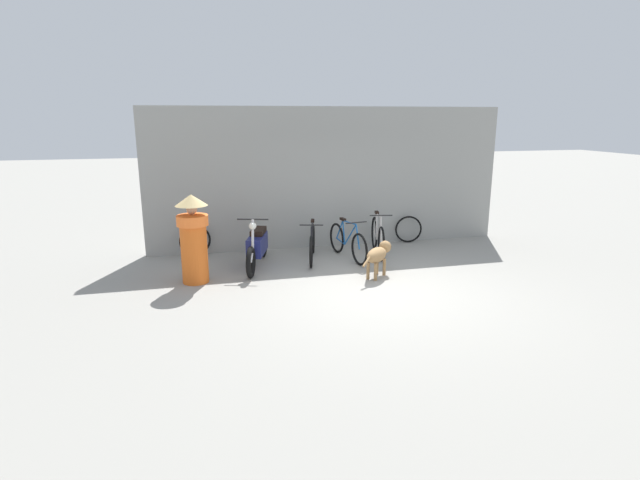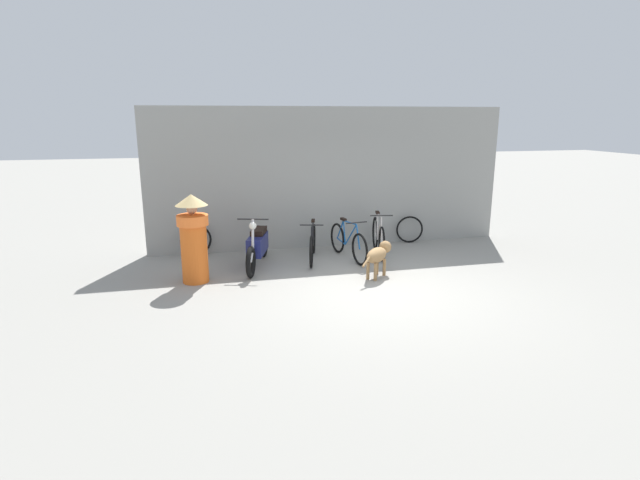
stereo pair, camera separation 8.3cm
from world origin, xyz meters
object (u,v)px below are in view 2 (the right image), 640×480
object	(u,v)px
person_in_robes	(193,236)
spare_tire_left	(196,240)
motorcycle	(258,246)
spare_tire_right	(410,229)
bicycle_2	(378,237)
bicycle_1	(348,242)
bicycle_0	(313,244)
stray_dog	(378,254)

from	to	relation	value
person_in_robes	spare_tire_left	bearing A→B (deg)	-105.63
person_in_robes	spare_tire_left	distance (m)	1.81
motorcycle	spare_tire_right	xyz separation A→B (m)	(3.65, 1.08, -0.11)
bicycle_2	bicycle_1	bearing A→B (deg)	-66.55
bicycle_0	bicycle_2	distance (m)	1.44
person_in_robes	spare_tire_right	distance (m)	5.16
bicycle_1	stray_dog	size ratio (longest dim) A/B	2.03
bicycle_1	bicycle_2	bearing A→B (deg)	91.83
stray_dog	spare_tire_left	bearing A→B (deg)	101.78
bicycle_1	spare_tire_left	distance (m)	3.19
motorcycle	stray_dog	size ratio (longest dim) A/B	2.35
bicycle_2	person_in_robes	bearing A→B (deg)	-64.06
bicycle_1	motorcycle	world-z (taller)	motorcycle
bicycle_2	spare_tire_left	xyz separation A→B (m)	(-3.76, 0.80, -0.05)
bicycle_0	motorcycle	bearing A→B (deg)	-64.63
bicycle_1	stray_dog	xyz separation A→B (m)	(0.20, -1.26, 0.07)
bicycle_0	person_in_robes	bearing A→B (deg)	-54.14
bicycle_2	motorcycle	bearing A→B (deg)	-72.04
bicycle_1	stray_dog	world-z (taller)	bicycle_1
bicycle_2	spare_tire_right	xyz separation A→B (m)	(1.06, 0.81, -0.07)
stray_dog	person_in_robes	distance (m)	3.32
motorcycle	bicycle_1	bearing A→B (deg)	110.91
bicycle_2	spare_tire_right	bearing A→B (deg)	139.15
motorcycle	stray_dog	bearing A→B (deg)	78.30
motorcycle	person_in_robes	size ratio (longest dim) A/B	1.22
bicycle_0	stray_dog	bearing A→B (deg)	50.25
stray_dog	spare_tire_left	xyz separation A→B (m)	(-3.25, 2.21, -0.08)
bicycle_0	bicycle_1	distance (m)	0.73
bicycle_1	spare_tire_left	bearing A→B (deg)	-116.97
motorcycle	spare_tire_left	xyz separation A→B (m)	(-1.17, 1.08, -0.09)
bicycle_1	spare_tire_right	bearing A→B (deg)	108.52
bicycle_0	spare_tire_left	world-z (taller)	bicycle_0
spare_tire_right	bicycle_1	bearing A→B (deg)	-151.76
bicycle_0	person_in_robes	xyz separation A→B (m)	(-2.33, -0.87, 0.49)
bicycle_2	stray_dog	bearing A→B (deg)	-8.02
bicycle_2	spare_tire_right	world-z (taller)	bicycle_2
spare_tire_right	bicycle_2	bearing A→B (deg)	-142.76
bicycle_0	bicycle_2	xyz separation A→B (m)	(1.44, 0.07, 0.04)
bicycle_1	person_in_robes	xyz separation A→B (m)	(-3.06, -0.80, 0.48)
bicycle_1	person_in_robes	size ratio (longest dim) A/B	1.05
stray_dog	bicycle_2	bearing A→B (deg)	26.08
spare_tire_left	spare_tire_right	distance (m)	4.82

